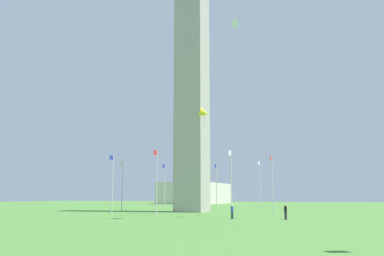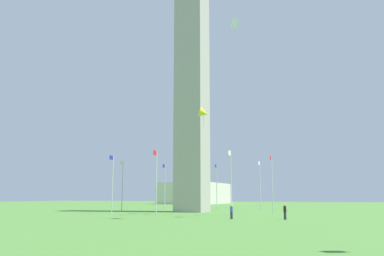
% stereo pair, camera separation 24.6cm
% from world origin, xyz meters
% --- Properties ---
extents(ground_plane, '(260.00, 260.00, 0.00)m').
position_xyz_m(ground_plane, '(0.00, 0.00, 0.00)').
color(ground_plane, '#477A33').
extents(obelisk_monument, '(4.83, 4.83, 43.90)m').
position_xyz_m(obelisk_monument, '(0.00, 0.00, 21.95)').
color(obelisk_monument, '#A8A399').
rests_on(obelisk_monument, ground).
extents(flagpole_n, '(1.12, 0.14, 8.90)m').
position_xyz_m(flagpole_n, '(13.43, 0.00, 4.84)').
color(flagpole_n, silver).
rests_on(flagpole_n, ground).
extents(flagpole_ne, '(1.12, 0.14, 8.90)m').
position_xyz_m(flagpole_ne, '(9.51, 9.46, 4.84)').
color(flagpole_ne, silver).
rests_on(flagpole_ne, ground).
extents(flagpole_e, '(1.12, 0.14, 8.90)m').
position_xyz_m(flagpole_e, '(0.05, 13.38, 4.84)').
color(flagpole_e, silver).
rests_on(flagpole_e, ground).
extents(flagpole_se, '(1.12, 0.14, 8.90)m').
position_xyz_m(flagpole_se, '(-9.40, 9.46, 4.84)').
color(flagpole_se, silver).
rests_on(flagpole_se, ground).
extents(flagpole_s, '(1.12, 0.14, 8.90)m').
position_xyz_m(flagpole_s, '(-13.32, 0.00, 4.84)').
color(flagpole_s, silver).
rests_on(flagpole_s, ground).
extents(flagpole_sw, '(1.12, 0.14, 8.90)m').
position_xyz_m(flagpole_sw, '(-9.40, -9.46, 4.84)').
color(flagpole_sw, silver).
rests_on(flagpole_sw, ground).
extents(flagpole_w, '(1.12, 0.14, 8.90)m').
position_xyz_m(flagpole_w, '(0.05, -13.38, 4.84)').
color(flagpole_w, silver).
rests_on(flagpole_w, ground).
extents(flagpole_nw, '(1.12, 0.14, 8.90)m').
position_xyz_m(flagpole_nw, '(9.51, -9.46, 4.84)').
color(flagpole_nw, silver).
rests_on(flagpole_nw, ground).
extents(person_black_shirt, '(0.32, 0.32, 1.71)m').
position_xyz_m(person_black_shirt, '(17.23, 17.86, 0.85)').
color(person_black_shirt, '#2D2D38').
rests_on(person_black_shirt, ground).
extents(person_blue_shirt, '(0.32, 0.32, 1.63)m').
position_xyz_m(person_blue_shirt, '(18.13, 11.96, 0.81)').
color(person_blue_shirt, '#2D2D38').
rests_on(person_blue_shirt, ground).
extents(kite_white_box, '(1.34, 1.19, 2.83)m').
position_xyz_m(kite_white_box, '(7.80, 9.88, 28.16)').
color(kite_white_box, white).
extents(kite_yellow_delta, '(2.06, 2.19, 2.99)m').
position_xyz_m(kite_yellow_delta, '(8.26, 5.09, 14.72)').
color(kite_yellow_delta, yellow).
extents(distant_building, '(27.82, 17.89, 7.03)m').
position_xyz_m(distant_building, '(-71.46, -26.47, 3.52)').
color(distant_building, beige).
rests_on(distant_building, ground).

